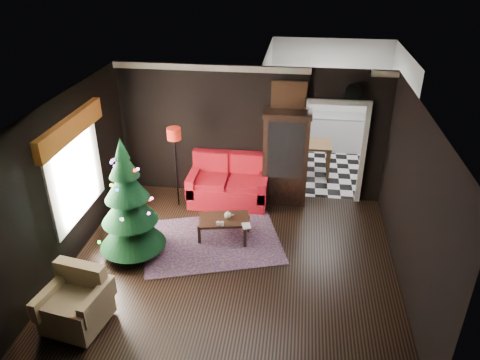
# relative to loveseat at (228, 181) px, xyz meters

# --- Properties ---
(floor) EXTENTS (5.50, 5.50, 0.00)m
(floor) POSITION_rel_loveseat_xyz_m (0.40, -2.05, -0.50)
(floor) COLOR black
(floor) RESTS_ON ground
(ceiling) EXTENTS (5.50, 5.50, 0.00)m
(ceiling) POSITION_rel_loveseat_xyz_m (0.40, -2.05, 2.30)
(ceiling) COLOR white
(ceiling) RESTS_ON ground
(wall_back) EXTENTS (5.50, 0.00, 5.50)m
(wall_back) POSITION_rel_loveseat_xyz_m (0.40, 0.45, 0.90)
(wall_back) COLOR black
(wall_back) RESTS_ON ground
(wall_front) EXTENTS (5.50, 0.00, 5.50)m
(wall_front) POSITION_rel_loveseat_xyz_m (0.40, -4.55, 0.90)
(wall_front) COLOR black
(wall_front) RESTS_ON ground
(wall_left) EXTENTS (0.00, 5.50, 5.50)m
(wall_left) POSITION_rel_loveseat_xyz_m (-2.35, -2.05, 0.90)
(wall_left) COLOR black
(wall_left) RESTS_ON ground
(wall_right) EXTENTS (0.00, 5.50, 5.50)m
(wall_right) POSITION_rel_loveseat_xyz_m (3.15, -2.05, 0.90)
(wall_right) COLOR black
(wall_right) RESTS_ON ground
(doorway) EXTENTS (1.10, 0.10, 2.10)m
(doorway) POSITION_rel_loveseat_xyz_m (2.10, 0.45, 0.55)
(doorway) COLOR white
(doorway) RESTS_ON ground
(left_window) EXTENTS (0.05, 1.60, 1.40)m
(left_window) POSITION_rel_loveseat_xyz_m (-2.31, -1.85, 0.95)
(left_window) COLOR white
(left_window) RESTS_ON wall_left
(valance) EXTENTS (0.12, 2.10, 0.35)m
(valance) POSITION_rel_loveseat_xyz_m (-2.23, -1.85, 1.77)
(valance) COLOR #924919
(valance) RESTS_ON wall_left
(kitchen_floor) EXTENTS (3.00, 3.00, 0.00)m
(kitchen_floor) POSITION_rel_loveseat_xyz_m (2.10, 1.95, -0.50)
(kitchen_floor) COLOR silver
(kitchen_floor) RESTS_ON ground
(kitchen_window) EXTENTS (0.70, 0.06, 0.70)m
(kitchen_window) POSITION_rel_loveseat_xyz_m (2.10, 3.40, 1.20)
(kitchen_window) COLOR white
(kitchen_window) RESTS_ON ground
(rug) EXTENTS (2.86, 2.43, 0.01)m
(rug) POSITION_rel_loveseat_xyz_m (-0.07, -1.47, -0.49)
(rug) COLOR #603F58
(rug) RESTS_ON ground
(loveseat) EXTENTS (1.70, 0.90, 1.00)m
(loveseat) POSITION_rel_loveseat_xyz_m (0.00, 0.00, 0.00)
(loveseat) COLOR #830007
(loveseat) RESTS_ON ground
(curio_cabinet) EXTENTS (0.90, 0.45, 1.90)m
(curio_cabinet) POSITION_rel_loveseat_xyz_m (1.15, 0.22, 0.45)
(curio_cabinet) COLOR black
(curio_cabinet) RESTS_ON ground
(floor_lamp) EXTENTS (0.31, 0.31, 1.77)m
(floor_lamp) POSITION_rel_loveseat_xyz_m (-1.02, -0.25, 0.33)
(floor_lamp) COLOR black
(floor_lamp) RESTS_ON ground
(christmas_tree) EXTENTS (1.31, 1.31, 2.16)m
(christmas_tree) POSITION_rel_loveseat_xyz_m (-1.37, -2.00, 0.55)
(christmas_tree) COLOR black
(christmas_tree) RESTS_ON ground
(armchair) EXTENTS (0.94, 0.94, 0.83)m
(armchair) POSITION_rel_loveseat_xyz_m (-1.58, -3.75, -0.04)
(armchair) COLOR #B0A48C
(armchair) RESTS_ON ground
(coffee_table) EXTENTS (1.00, 0.72, 0.41)m
(coffee_table) POSITION_rel_loveseat_xyz_m (0.13, -1.31, -0.28)
(coffee_table) COLOR black
(coffee_table) RESTS_ON rug
(teapot) EXTENTS (0.18, 0.18, 0.14)m
(teapot) POSITION_rel_loveseat_xyz_m (0.20, -1.30, -0.01)
(teapot) COLOR white
(teapot) RESTS_ON coffee_table
(cup_a) EXTENTS (0.09, 0.09, 0.06)m
(cup_a) POSITION_rel_loveseat_xyz_m (0.06, -1.53, -0.05)
(cup_a) COLOR white
(cup_a) RESTS_ON coffee_table
(cup_b) EXTENTS (0.10, 0.10, 0.06)m
(cup_b) POSITION_rel_loveseat_xyz_m (0.13, -1.53, -0.05)
(cup_b) COLOR silver
(cup_b) RESTS_ON coffee_table
(book) EXTENTS (0.14, 0.05, 0.20)m
(book) POSITION_rel_loveseat_xyz_m (0.49, -1.53, 0.02)
(book) COLOR tan
(book) RESTS_ON coffee_table
(wall_clock) EXTENTS (0.32, 0.32, 0.06)m
(wall_clock) POSITION_rel_loveseat_xyz_m (2.35, 0.40, 1.88)
(wall_clock) COLOR white
(wall_clock) RESTS_ON wall_back
(painting) EXTENTS (0.62, 0.05, 0.52)m
(painting) POSITION_rel_loveseat_xyz_m (1.15, 0.41, 1.75)
(painting) COLOR #AB7643
(painting) RESTS_ON wall_back
(kitchen_counter) EXTENTS (1.80, 0.60, 0.90)m
(kitchen_counter) POSITION_rel_loveseat_xyz_m (2.10, 3.15, -0.05)
(kitchen_counter) COLOR silver
(kitchen_counter) RESTS_ON ground
(kitchen_table) EXTENTS (0.70, 0.70, 0.75)m
(kitchen_table) POSITION_rel_loveseat_xyz_m (1.80, 1.65, -0.12)
(kitchen_table) COLOR brown
(kitchen_table) RESTS_ON ground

